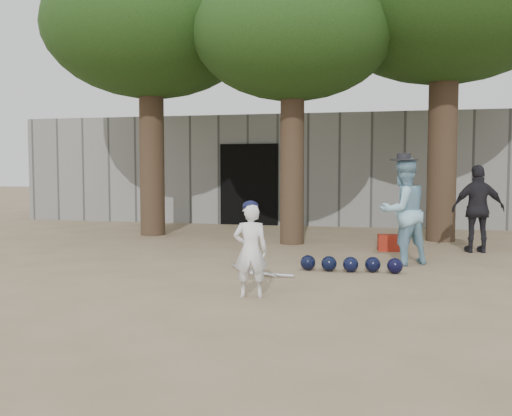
% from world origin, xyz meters
% --- Properties ---
extents(ground, '(70.00, 70.00, 0.00)m').
position_xyz_m(ground, '(0.00, 0.00, 0.00)').
color(ground, '#937C5E').
rests_on(ground, ground).
extents(boy_player, '(0.46, 0.35, 1.12)m').
position_xyz_m(boy_player, '(0.93, -0.69, 0.56)').
color(boy_player, white).
rests_on(boy_player, ground).
extents(spectator_blue, '(1.05, 1.01, 1.71)m').
position_xyz_m(spectator_blue, '(2.75, 2.12, 0.85)').
color(spectator_blue, '#8BBED8').
rests_on(spectator_blue, ground).
extents(spectator_dark, '(1.00, 0.56, 1.60)m').
position_xyz_m(spectator_dark, '(4.11, 3.77, 0.80)').
color(spectator_dark, black).
rests_on(spectator_dark, ground).
extents(red_bag, '(0.45, 0.36, 0.30)m').
position_xyz_m(red_bag, '(2.55, 3.63, 0.15)').
color(red_bag, '#A32115').
rests_on(red_bag, ground).
extents(back_building, '(16.00, 5.24, 3.00)m').
position_xyz_m(back_building, '(-0.00, 10.33, 1.50)').
color(back_building, gray).
rests_on(back_building, ground).
extents(helmet_row, '(1.51, 0.30, 0.23)m').
position_xyz_m(helmet_row, '(1.99, 1.26, 0.12)').
color(helmet_row, black).
rests_on(helmet_row, ground).
extents(bat_pile, '(1.11, 0.80, 0.06)m').
position_xyz_m(bat_pile, '(0.62, 0.81, 0.03)').
color(bat_pile, silver).
rests_on(bat_pile, ground).
extents(tree_row, '(11.40, 5.80, 6.69)m').
position_xyz_m(tree_row, '(0.74, 5.02, 4.69)').
color(tree_row, brown).
rests_on(tree_row, ground).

